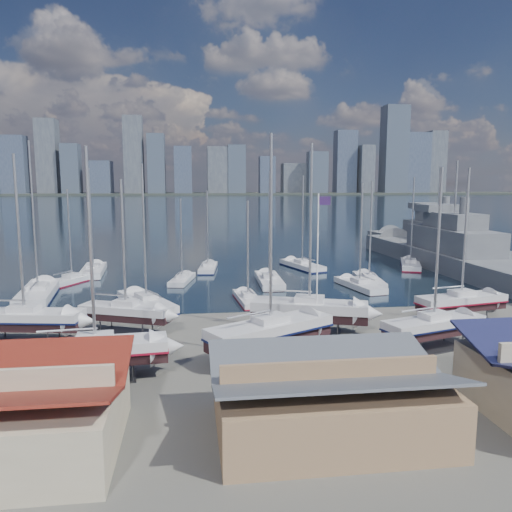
{
  "coord_description": "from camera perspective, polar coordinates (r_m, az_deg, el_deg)",
  "views": [
    {
      "loc": [
        -7.2,
        -50.55,
        13.34
      ],
      "look_at": [
        0.47,
        8.0,
        4.75
      ],
      "focal_mm": 35.0,
      "sensor_mm": 36.0,
      "label": 1
    }
  ],
  "objects": [
    {
      "name": "car_c",
      "position": [
        35.88,
        11.99,
        -12.61
      ],
      "size": [
        3.24,
        5.12,
        1.32
      ],
      "primitive_type": "imported",
      "rotation": [
        0.0,
        0.0,
        -0.24
      ],
      "color": "gray",
      "rests_on": "ground"
    },
    {
      "name": "sailboat_cradle_3",
      "position": [
        38.71,
        1.66,
        -8.57
      ],
      "size": [
        10.67,
        7.7,
        16.98
      ],
      "rotation": [
        0.0,
        0.0,
        0.51
      ],
      "color": "#2D2D33",
      "rests_on": "ground"
    },
    {
      "name": "sailboat_cradle_6",
      "position": [
        52.47,
        22.41,
        -4.83
      ],
      "size": [
        9.42,
        4.27,
        14.81
      ],
      "rotation": [
        0.0,
        0.0,
        0.2
      ],
      "color": "#2D2D33",
      "rests_on": "ground"
    },
    {
      "name": "sailboat_moored_3",
      "position": [
        55.99,
        -12.41,
        -5.38
      ],
      "size": [
        7.45,
        11.03,
        16.15
      ],
      "rotation": [
        0.0,
        0.0,
        2.02
      ],
      "color": "black",
      "rests_on": "water"
    },
    {
      "name": "sailboat_moored_11",
      "position": [
        83.55,
        17.22,
        -1.07
      ],
      "size": [
        6.41,
        10.37,
        15.02
      ],
      "rotation": [
        0.0,
        0.0,
        1.18
      ],
      "color": "black",
      "rests_on": "water"
    },
    {
      "name": "sailboat_cradle_2",
      "position": [
        46.51,
        -14.64,
        -6.16
      ],
      "size": [
        8.56,
        5.31,
        13.74
      ],
      "rotation": [
        0.0,
        0.0,
        -0.39
      ],
      "color": "#2D2D33",
      "rests_on": "ground"
    },
    {
      "name": "far_shore",
      "position": [
        610.71,
        -6.85,
        7.07
      ],
      "size": [
        1400.0,
        80.0,
        2.2
      ],
      "primitive_type": "cube",
      "color": "#2D332D",
      "rests_on": "ground"
    },
    {
      "name": "naval_ship_west",
      "position": [
        101.53,
        19.9,
        1.18
      ],
      "size": [
        11.37,
        45.59,
        18.06
      ],
      "rotation": [
        0.0,
        0.0,
        1.66
      ],
      "color": "slate",
      "rests_on": "water"
    },
    {
      "name": "naval_ship_east",
      "position": [
        84.07,
        21.46,
        -0.28
      ],
      "size": [
        9.25,
        52.12,
        18.68
      ],
      "rotation": [
        0.0,
        0.0,
        1.59
      ],
      "color": "slate",
      "rests_on": "water"
    },
    {
      "name": "sailboat_moored_6",
      "position": [
        56.63,
        -0.92,
        -5.03
      ],
      "size": [
        2.89,
        8.21,
        12.04
      ],
      "rotation": [
        0.0,
        0.0,
        1.65
      ],
      "color": "black",
      "rests_on": "water"
    },
    {
      "name": "car_d",
      "position": [
        34.53,
        14.49,
        -13.57
      ],
      "size": [
        2.44,
        4.65,
        1.29
      ],
      "primitive_type": "imported",
      "rotation": [
        0.0,
        0.0,
        0.15
      ],
      "color": "gray",
      "rests_on": "ground"
    },
    {
      "name": "sailboat_moored_7",
      "position": [
        66.74,
        1.53,
        -2.97
      ],
      "size": [
        3.24,
        10.48,
        15.69
      ],
      "rotation": [
        0.0,
        0.0,
        1.54
      ],
      "color": "black",
      "rests_on": "water"
    },
    {
      "name": "ground",
      "position": [
        43.29,
        2.51,
        -9.68
      ],
      "size": [
        1400.0,
        1400.0,
        0.0
      ],
      "primitive_type": "plane",
      "color": "#605E59",
      "rests_on": "ground"
    },
    {
      "name": "sailboat_cradle_1",
      "position": [
        36.25,
        -17.87,
        -10.27
      ],
      "size": [
        9.95,
        3.67,
        15.75
      ],
      "rotation": [
        0.0,
        0.0,
        0.1
      ],
      "color": "#2D2D33",
      "rests_on": "ground"
    },
    {
      "name": "shed_grey",
      "position": [
        27.93,
        8.44,
        -15.45
      ],
      "size": [
        12.6,
        8.4,
        4.17
      ],
      "color": "#8C6B4C",
      "rests_on": "ground"
    },
    {
      "name": "car_a",
      "position": [
        34.95,
        -20.9,
        -13.35
      ],
      "size": [
        2.84,
        4.89,
        1.56
      ],
      "primitive_type": "imported",
      "rotation": [
        0.0,
        0.0,
        -0.23
      ],
      "color": "gray",
      "rests_on": "ground"
    },
    {
      "name": "sailboat_moored_2",
      "position": [
        77.94,
        -18.09,
        -1.75
      ],
      "size": [
        3.85,
        11.0,
        16.31
      ],
      "rotation": [
        0.0,
        0.0,
        1.65
      ],
      "color": "black",
      "rests_on": "water"
    },
    {
      "name": "sailboat_moored_8",
      "position": [
        79.36,
        5.29,
        -1.21
      ],
      "size": [
        5.72,
        10.59,
        15.26
      ],
      "rotation": [
        0.0,
        0.0,
        1.87
      ],
      "color": "black",
      "rests_on": "water"
    },
    {
      "name": "sailboat_moored_9",
      "position": [
        65.27,
        11.74,
        -3.4
      ],
      "size": [
        4.3,
        9.59,
        14.0
      ],
      "rotation": [
        0.0,
        0.0,
        1.76
      ],
      "color": "black",
      "rests_on": "water"
    },
    {
      "name": "flagpole",
      "position": [
        43.51,
        7.16,
        0.15
      ],
      "size": [
        1.1,
        0.12,
        12.52
      ],
      "color": "white",
      "rests_on": "ground"
    },
    {
      "name": "sailboat_cradle_0",
      "position": [
        46.58,
        -24.92,
        -6.53
      ],
      "size": [
        10.04,
        4.35,
        15.73
      ],
      "rotation": [
        0.0,
        0.0,
        -0.17
      ],
      "color": "#2D2D33",
      "rests_on": "ground"
    },
    {
      "name": "sailboat_moored_4",
      "position": [
        68.58,
        -8.44,
        -2.75
      ],
      "size": [
        3.75,
        8.15,
        11.88
      ],
      "rotation": [
        0.0,
        0.0,
        1.37
      ],
      "color": "black",
      "rests_on": "water"
    },
    {
      "name": "sailboat_cradle_5",
      "position": [
        43.04,
        19.66,
        -7.5
      ],
      "size": [
        9.3,
        5.08,
        14.6
      ],
      "rotation": [
        0.0,
        0.0,
        0.3
      ],
      "color": "#2D2D33",
      "rests_on": "ground"
    },
    {
      "name": "car_b",
      "position": [
        32.52,
        7.37,
        -14.6
      ],
      "size": [
        4.71,
        2.6,
        1.47
      ],
      "primitive_type": "imported",
      "rotation": [
        0.0,
        0.0,
        1.33
      ],
      "color": "gray",
      "rests_on": "ground"
    },
    {
      "name": "sailboat_moored_1",
      "position": [
        71.89,
        -20.28,
        -2.69
      ],
      "size": [
        6.3,
        8.97,
        13.21
      ],
      "rotation": [
        0.0,
        0.0,
        1.09
      ],
      "color": "black",
      "rests_on": "water"
    },
    {
      "name": "sailboat_moored_0",
      "position": [
        64.18,
        -23.61,
        -4.14
      ],
      "size": [
        5.08,
        13.05,
        19.01
      ],
      "rotation": [
        0.0,
        0.0,
        1.69
      ],
      "color": "black",
      "rests_on": "water"
    },
    {
      "name": "sailboat_moored_5",
      "position": [
        77.44,
        -5.5,
        -1.45
      ],
      "size": [
        3.39,
        8.8,
        12.83
      ],
      "rotation": [
        0.0,
        0.0,
        1.45
      ],
      "color": "black",
      "rests_on": "water"
    },
    {
      "name": "water",
      "position": [
        350.88,
        -6.33,
        6.03
      ],
      "size": [
        1400.0,
        600.0,
        0.4
      ],
      "primitive_type": "cube",
      "color": "#172335",
      "rests_on": "ground"
    },
    {
      "name": "skyline",
      "position": [
        604.86,
        -7.66,
        10.65
      ],
      "size": [
        639.14,
        43.8,
        107.69
      ],
      "color": "#475166",
      "rests_on": "far_shore"
    },
    {
      "name": "sailboat_cradle_4",
      "position": [
        45.36,
        6.11,
        -6.1
      ],
      "size": [
        10.7,
        6.1,
        16.79
      ],
      "rotation": [
        0.0,
        0.0,
        -0.33
      ],
      "color": "#2D2D33",
      "rests_on": "ground"
    },
    {
      "name": "sailboat_moored_10",
      "position": [
        68.78,
        12.78,
        -2.85
      ],
      "size": [
        3.9,
        9.83,
        14.29
      ],
      "rotation": [
        0.0,
        0.0,
        1.44
      ],
      "color": "black",
      "rests_on": "water"
    }
  ]
}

